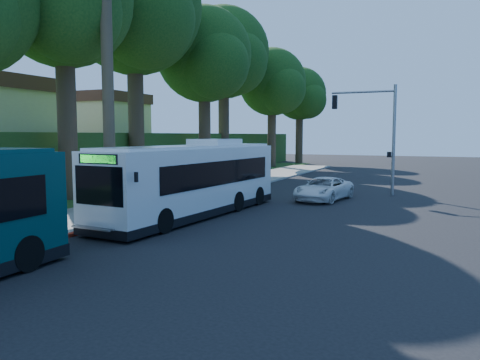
% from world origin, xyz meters
% --- Properties ---
extents(ground, '(140.00, 140.00, 0.00)m').
position_xyz_m(ground, '(0.00, 0.00, 0.00)').
color(ground, black).
rests_on(ground, ground).
extents(sidewalk, '(4.50, 70.00, 0.12)m').
position_xyz_m(sidewalk, '(-7.30, 0.00, 0.06)').
color(sidewalk, gray).
rests_on(sidewalk, ground).
extents(red_curb, '(0.25, 30.00, 0.13)m').
position_xyz_m(red_curb, '(-5.00, -4.00, 0.07)').
color(red_curb, '#9D2211').
rests_on(red_curb, ground).
extents(grass_verge, '(8.00, 70.00, 0.06)m').
position_xyz_m(grass_verge, '(-13.00, 5.00, 0.03)').
color(grass_verge, '#234719').
rests_on(grass_verge, ground).
extents(bus_shelter, '(3.20, 1.51, 2.55)m').
position_xyz_m(bus_shelter, '(-7.26, -2.86, 1.81)').
color(bus_shelter, black).
rests_on(bus_shelter, ground).
extents(stop_sign_pole, '(0.35, 0.06, 3.17)m').
position_xyz_m(stop_sign_pole, '(-5.40, -5.00, 2.08)').
color(stop_sign_pole, gray).
rests_on(stop_sign_pole, ground).
extents(traffic_signal_pole, '(4.10, 0.30, 7.00)m').
position_xyz_m(traffic_signal_pole, '(3.78, 10.00, 4.42)').
color(traffic_signal_pole, gray).
rests_on(traffic_signal_pole, ground).
extents(hillside_backdrop, '(24.00, 60.00, 8.80)m').
position_xyz_m(hillside_backdrop, '(-26.30, 15.10, 2.44)').
color(hillside_backdrop, '#234719').
rests_on(hillside_backdrop, ground).
extents(tree_0, '(8.40, 8.00, 15.70)m').
position_xyz_m(tree_0, '(-12.40, -0.02, 11.20)').
color(tree_0, '#382B1E').
rests_on(tree_0, ground).
extents(tree_1, '(10.50, 10.00, 18.26)m').
position_xyz_m(tree_1, '(-13.37, 7.98, 12.73)').
color(tree_1, '#382B1E').
rests_on(tree_1, ground).
extents(tree_2, '(8.82, 8.40, 15.12)m').
position_xyz_m(tree_2, '(-11.89, 15.98, 10.48)').
color(tree_2, '#382B1E').
rests_on(tree_2, ground).
extents(tree_3, '(10.08, 9.60, 17.28)m').
position_xyz_m(tree_3, '(-13.88, 23.98, 11.98)').
color(tree_3, '#382B1E').
rests_on(tree_3, ground).
extents(tree_4, '(8.40, 8.00, 14.14)m').
position_xyz_m(tree_4, '(-11.40, 31.98, 9.73)').
color(tree_4, '#382B1E').
rests_on(tree_4, ground).
extents(tree_5, '(7.35, 7.00, 12.86)m').
position_xyz_m(tree_5, '(-10.41, 39.99, 8.96)').
color(tree_5, '#382B1E').
rests_on(tree_5, ground).
extents(white_bus, '(3.42, 12.36, 3.64)m').
position_xyz_m(white_bus, '(-2.97, -1.76, 1.78)').
color(white_bus, white).
rests_on(white_bus, ground).
extents(pickup, '(2.93, 5.12, 1.35)m').
position_xyz_m(pickup, '(1.34, 5.98, 0.67)').
color(pickup, white).
rests_on(pickup, ground).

